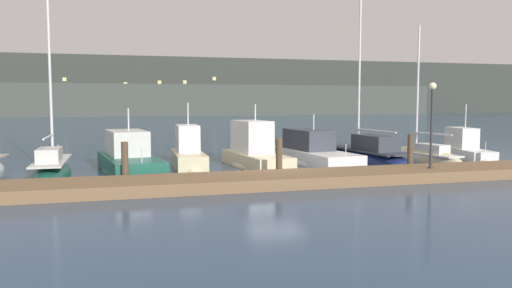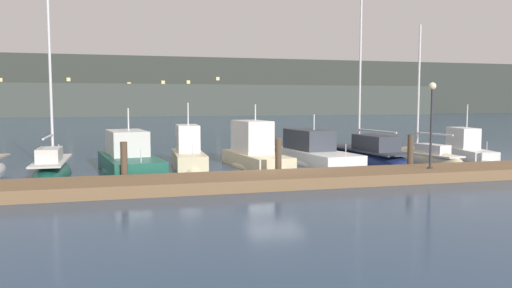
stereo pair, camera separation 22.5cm
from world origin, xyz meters
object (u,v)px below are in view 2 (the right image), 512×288
object	(u,v)px
dock_lamppost	(432,111)
motorboat_berth_5	(255,158)
motorboat_berth_4	(189,160)
motorboat_berth_9	(466,152)
sailboat_berth_2	(52,173)
sailboat_berth_7	(366,159)
motorboat_berth_6	(314,158)
motorboat_berth_3	(129,166)
sailboat_berth_8	(423,160)
channel_buoy	(266,136)

from	to	relation	value
dock_lamppost	motorboat_berth_5	bearing A→B (deg)	136.53
motorboat_berth_4	motorboat_berth_9	size ratio (longest dim) A/B	0.91
sailboat_berth_2	motorboat_berth_9	distance (m)	23.06
sailboat_berth_7	motorboat_berth_5	bearing A→B (deg)	-176.18
motorboat_berth_5	motorboat_berth_6	size ratio (longest dim) A/B	0.84
motorboat_berth_3	sailboat_berth_8	bearing A→B (deg)	1.21
motorboat_berth_4	channel_buoy	world-z (taller)	motorboat_berth_4
motorboat_berth_6	motorboat_berth_9	bearing A→B (deg)	0.72
sailboat_berth_8	motorboat_berth_9	distance (m)	3.77
sailboat_berth_8	sailboat_berth_7	bearing A→B (deg)	164.89
sailboat_berth_8	channel_buoy	xyz separation A→B (m)	(-5.37, 12.98, 0.52)
motorboat_berth_3	motorboat_berth_6	distance (m)	9.89
motorboat_berth_6	sailboat_berth_7	size ratio (longest dim) A/B	0.59
sailboat_berth_7	motorboat_berth_9	world-z (taller)	sailboat_berth_7
channel_buoy	sailboat_berth_7	bearing A→B (deg)	-79.44
motorboat_berth_3	sailboat_berth_7	bearing A→B (deg)	5.22
motorboat_berth_9	dock_lamppost	bearing A→B (deg)	-136.52
sailboat_berth_2	dock_lamppost	distance (m)	17.07
sailboat_berth_7	dock_lamppost	size ratio (longest dim) A/B	3.44
motorboat_berth_6	dock_lamppost	size ratio (longest dim) A/B	2.02
motorboat_berth_9	dock_lamppost	size ratio (longest dim) A/B	1.46
sailboat_berth_8	motorboat_berth_9	bearing A→B (deg)	16.35
dock_lamppost	motorboat_berth_4	bearing A→B (deg)	146.29
sailboat_berth_2	motorboat_berth_6	world-z (taller)	sailboat_berth_2
motorboat_berth_3	motorboat_berth_4	bearing A→B (deg)	22.70
motorboat_berth_4	sailboat_berth_7	distance (m)	9.95
motorboat_berth_5	motorboat_berth_6	world-z (taller)	motorboat_berth_5
motorboat_berth_6	sailboat_berth_8	bearing A→B (deg)	-8.60
motorboat_berth_4	motorboat_berth_6	distance (m)	6.86
motorboat_berth_3	motorboat_berth_4	distance (m)	3.19
channel_buoy	dock_lamppost	size ratio (longest dim) A/B	0.46
sailboat_berth_7	sailboat_berth_8	size ratio (longest dim) A/B	1.52
motorboat_berth_6	sailboat_berth_7	bearing A→B (deg)	-1.80
motorboat_berth_6	dock_lamppost	world-z (taller)	dock_lamppost
sailboat_berth_2	dock_lamppost	size ratio (longest dim) A/B	2.59
sailboat_berth_2	motorboat_berth_3	world-z (taller)	sailboat_berth_2
sailboat_berth_2	motorboat_berth_9	size ratio (longest dim) A/B	1.77
motorboat_berth_9	channel_buoy	size ratio (longest dim) A/B	3.19
motorboat_berth_9	channel_buoy	bearing A→B (deg)	127.00
motorboat_berth_3	channel_buoy	size ratio (longest dim) A/B	4.13
motorboat_berth_4	sailboat_berth_8	xyz separation A→B (m)	(13.05, -0.89, -0.27)
motorboat_berth_3	sailboat_berth_8	size ratio (longest dim) A/B	0.84
motorboat_berth_4	motorboat_berth_5	distance (m)	3.42
motorboat_berth_4	sailboat_berth_8	bearing A→B (deg)	-3.92
motorboat_berth_3	dock_lamppost	size ratio (longest dim) A/B	1.89
motorboat_berth_6	motorboat_berth_4	bearing A→B (deg)	-179.65
motorboat_berth_4	motorboat_berth_5	xyz separation A→B (m)	(3.39, -0.49, 0.10)
sailboat_berth_7	motorboat_berth_9	distance (m)	6.73
motorboat_berth_3	channel_buoy	xyz separation A→B (m)	(10.63, 13.32, 0.27)
motorboat_berth_9	sailboat_berth_8	bearing A→B (deg)	-163.65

